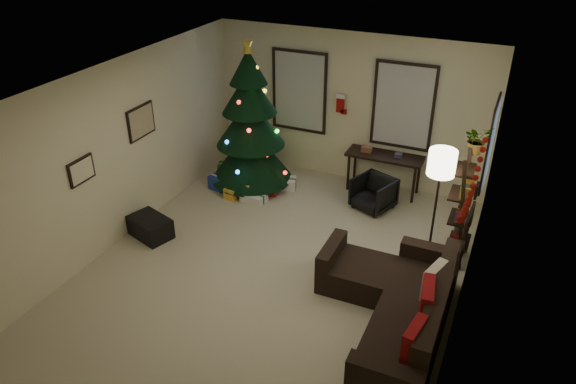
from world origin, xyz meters
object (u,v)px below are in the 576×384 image
object	(u,v)px
desk_chair	(373,193)
sofa	(399,306)
christmas_tree	(250,127)
desk	(385,159)
bookshelf	(463,211)

from	to	relation	value
desk_chair	sofa	bearing A→B (deg)	-46.50
christmas_tree	sofa	size ratio (longest dim) A/B	1.09
desk	desk_chair	world-z (taller)	desk
desk_chair	christmas_tree	bearing A→B (deg)	-157.22
desk_chair	bookshelf	world-z (taller)	bookshelf
christmas_tree	desk_chair	xyz separation A→B (m)	(2.26, 0.07, -0.84)
christmas_tree	bookshelf	bearing A→B (deg)	-12.91
christmas_tree	desk	xyz separation A→B (m)	(2.24, 0.72, -0.49)
desk	bookshelf	distance (m)	2.21
christmas_tree	sofa	xyz separation A→B (m)	(3.33, -2.53, -0.86)
desk_chair	bookshelf	xyz separation A→B (m)	(1.51, -0.93, 0.53)
christmas_tree	desk	distance (m)	2.41
christmas_tree	desk_chair	bearing A→B (deg)	1.76
sofa	bookshelf	size ratio (longest dim) A/B	1.49
desk	bookshelf	size ratio (longest dim) A/B	0.79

